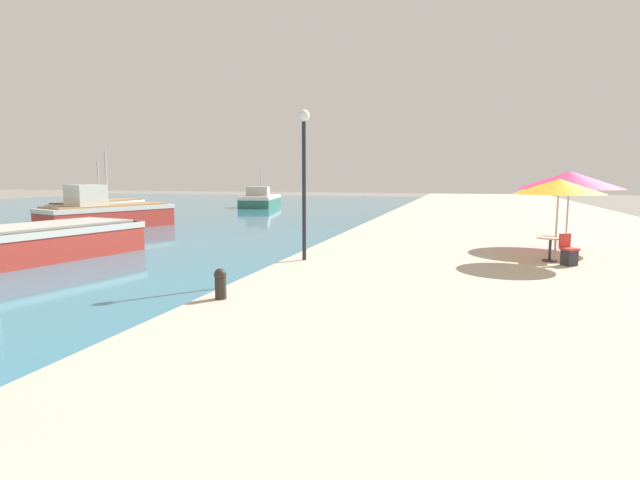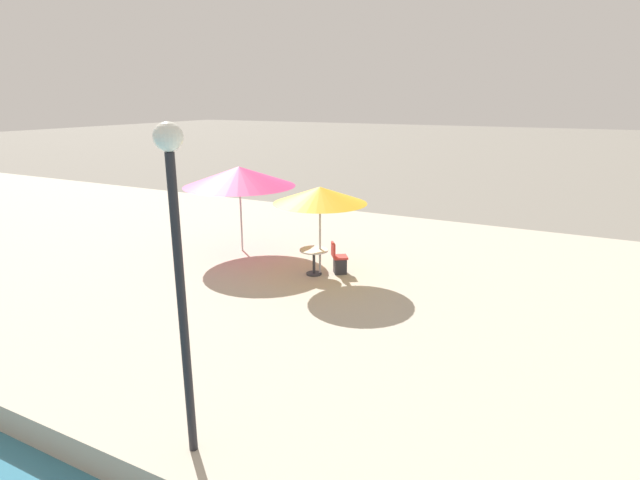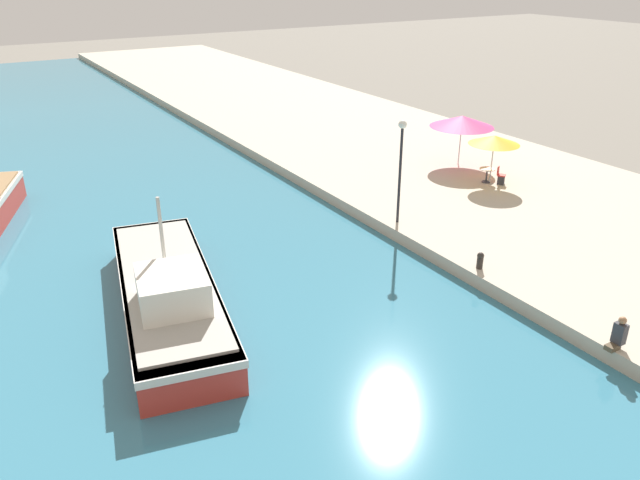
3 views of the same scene
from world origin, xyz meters
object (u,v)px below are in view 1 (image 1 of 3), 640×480
(cafe_chair_left, at_px, (569,254))
(lamppost, at_px, (304,159))
(fishing_boat_far, at_px, (98,207))
(mooring_bollard, at_px, (220,283))
(cafe_umbrella_white, at_px, (569,180))
(cafe_table, at_px, (550,244))
(cafe_umbrella_pink, at_px, (559,187))
(fishing_boat_distant, at_px, (261,199))
(fishing_boat_mid, at_px, (106,213))

(cafe_chair_left, bearing_deg, lamppost, -26.00)
(lamppost, bearing_deg, fishing_boat_far, 142.41)
(fishing_boat_far, relative_size, cafe_chair_left, 9.40)
(cafe_chair_left, xyz_separation_m, mooring_bollard, (-7.81, -6.50, 0.02))
(cafe_chair_left, bearing_deg, mooring_bollard, 4.26)
(cafe_umbrella_white, bearing_deg, cafe_table, -107.17)
(cafe_umbrella_white, bearing_deg, cafe_chair_left, -98.46)
(cafe_umbrella_pink, bearing_deg, cafe_chair_left, -56.92)
(fishing_boat_distant, distance_m, cafe_umbrella_white, 37.83)
(cafe_umbrella_white, height_order, cafe_table, cafe_umbrella_white)
(fishing_boat_distant, bearing_deg, cafe_table, -67.15)
(fishing_boat_mid, bearing_deg, fishing_boat_distant, 109.64)
(fishing_boat_distant, bearing_deg, fishing_boat_mid, -103.00)
(cafe_umbrella_white, bearing_deg, lamppost, -148.53)
(fishing_boat_mid, height_order, mooring_bollard, fishing_boat_mid)
(cafe_table, distance_m, lamppost, 7.92)
(fishing_boat_far, distance_m, cafe_chair_left, 33.63)
(fishing_boat_distant, bearing_deg, fishing_boat_far, -122.66)
(fishing_boat_mid, bearing_deg, cafe_umbrella_white, 6.88)
(cafe_umbrella_white, xyz_separation_m, lamppost, (-8.24, -5.04, 0.65))
(cafe_umbrella_white, relative_size, mooring_bollard, 5.43)
(cafe_chair_left, relative_size, mooring_bollard, 1.39)
(cafe_umbrella_pink, distance_m, cafe_umbrella_white, 3.41)
(lamppost, bearing_deg, mooring_bollard, -91.52)
(fishing_boat_mid, relative_size, fishing_boat_far, 0.95)
(fishing_boat_distant, height_order, cafe_table, fishing_boat_distant)
(cafe_table, height_order, mooring_bollard, cafe_table)
(fishing_boat_mid, relative_size, cafe_umbrella_pink, 3.15)
(fishing_boat_distant, bearing_deg, cafe_umbrella_white, -63.12)
(cafe_chair_left, height_order, lamppost, lamppost)
(fishing_boat_mid, relative_size, lamppost, 1.79)
(fishing_boat_mid, xyz_separation_m, fishing_boat_far, (-6.08, 6.51, -0.08))
(fishing_boat_far, bearing_deg, mooring_bollard, -49.26)
(fishing_boat_mid, distance_m, cafe_chair_left, 25.39)
(fishing_boat_distant, height_order, cafe_umbrella_white, fishing_boat_distant)
(fishing_boat_mid, xyz_separation_m, cafe_table, (23.24, -8.60, 0.16))
(cafe_umbrella_pink, relative_size, cafe_table, 3.24)
(cafe_umbrella_pink, distance_m, lamppost, 7.63)
(fishing_boat_distant, relative_size, cafe_table, 11.68)
(cafe_table, xyz_separation_m, mooring_bollard, (-7.40, -7.09, -0.18))
(cafe_table, height_order, cafe_chair_left, cafe_chair_left)
(cafe_umbrella_white, distance_m, cafe_chair_left, 4.35)
(cafe_umbrella_pink, height_order, mooring_bollard, cafe_umbrella_pink)
(fishing_boat_mid, relative_size, cafe_table, 10.21)
(fishing_boat_far, xyz_separation_m, mooring_bollard, (21.92, -22.20, 0.06))
(fishing_boat_distant, xyz_separation_m, lamppost, (16.03, -33.97, 2.91))
(fishing_boat_distant, xyz_separation_m, cafe_umbrella_pink, (23.41, -32.23, 2.09))
(cafe_chair_left, distance_m, lamppost, 8.26)
(fishing_boat_mid, xyz_separation_m, cafe_umbrella_white, (24.22, -5.43, 2.07))
(fishing_boat_far, bearing_deg, cafe_table, -31.16)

